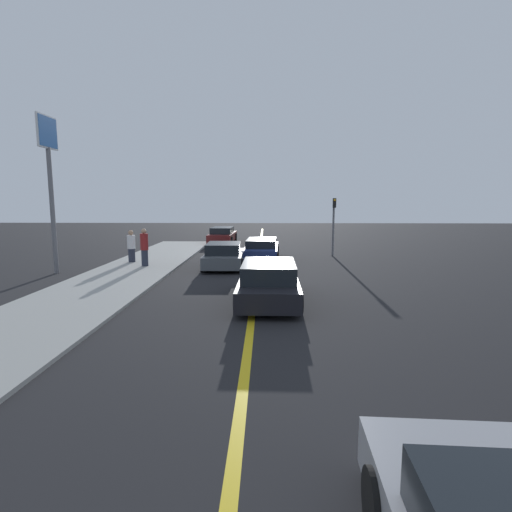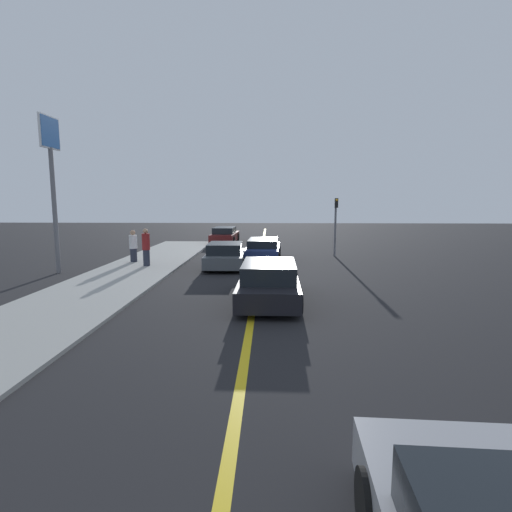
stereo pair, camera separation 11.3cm
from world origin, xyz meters
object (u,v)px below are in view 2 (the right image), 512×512
car_parked_left_lot (263,250)px  roadside_sign (51,161)px  car_far_distant (225,256)px  traffic_light (336,220)px  pedestrian_mid_group (146,247)px  car_oncoming_far (225,235)px  pedestrian_far_standing (133,246)px  car_ahead_center (269,282)px

car_parked_left_lot → roadside_sign: bearing=-152.8°
car_far_distant → traffic_light: bearing=34.1°
car_parked_left_lot → car_far_distant: bearing=-122.5°
car_far_distant → pedestrian_mid_group: size_ratio=2.15×
car_oncoming_far → roadside_sign: (-6.12, -13.18, 4.39)m
pedestrian_mid_group → roadside_sign: (-3.57, -1.54, 3.98)m
roadside_sign → car_far_distant: bearing=12.7°
car_parked_left_lot → pedestrian_far_standing: pedestrian_far_standing is taller
traffic_light → roadside_sign: 14.99m
traffic_light → roadside_sign: size_ratio=0.49×
pedestrian_far_standing → pedestrian_mid_group: bearing=-49.9°
car_far_distant → pedestrian_mid_group: bearing=-179.3°
pedestrian_mid_group → roadside_sign: 5.56m
car_oncoming_far → traffic_light: 10.41m
car_oncoming_far → roadside_sign: roadside_sign is taller
car_far_distant → car_parked_left_lot: car_far_distant is taller
car_oncoming_far → pedestrian_mid_group: (-2.55, -11.64, 0.41)m
car_far_distant → car_oncoming_far: (-1.31, 11.51, 0.01)m
car_ahead_center → car_parked_left_lot: bearing=93.0°
traffic_light → roadside_sign: (-13.45, -5.96, 2.86)m
car_far_distant → traffic_light: size_ratio=1.15×
pedestrian_mid_group → pedestrian_far_standing: bearing=130.1°
car_ahead_center → traffic_light: 11.56m
car_parked_left_lot → pedestrian_far_standing: 6.90m
car_ahead_center → pedestrian_far_standing: size_ratio=2.87×
car_ahead_center → car_oncoming_far: size_ratio=1.01×
pedestrian_far_standing → car_oncoming_far: bearing=70.8°
car_far_distant → car_oncoming_far: size_ratio=0.84×
car_far_distant → pedestrian_far_standing: pedestrian_far_standing is taller
car_ahead_center → roadside_sign: size_ratio=0.69×
car_parked_left_lot → car_oncoming_far: 9.45m
car_ahead_center → roadside_sign: 11.58m
pedestrian_mid_group → car_ahead_center: bearing=-46.7°
roadside_sign → car_oncoming_far: bearing=65.1°
pedestrian_mid_group → traffic_light: traffic_light is taller
car_far_distant → pedestrian_far_standing: (-4.93, 1.14, 0.32)m
car_ahead_center → car_far_distant: 6.85m
car_far_distant → roadside_sign: bearing=-168.6°
car_parked_left_lot → traffic_light: (4.21, 1.70, 1.54)m
car_ahead_center → traffic_light: (3.88, 10.79, 1.49)m
pedestrian_mid_group → car_far_distant: bearing=2.0°
car_far_distant → car_oncoming_far: 11.58m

